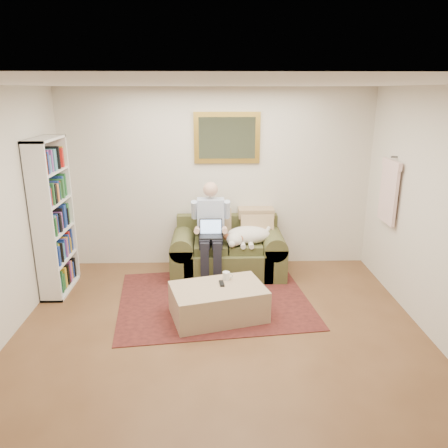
{
  "coord_description": "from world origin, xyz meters",
  "views": [
    {
      "loc": [
        -0.08,
        -3.79,
        2.55
      ],
      "look_at": [
        0.07,
        1.41,
        0.95
      ],
      "focal_mm": 35.0,
      "sensor_mm": 36.0,
      "label": 1
    }
  ],
  "objects_px": {
    "sofa": "(228,255)",
    "bookshelf": "(53,217)",
    "laptop": "(211,232)",
    "sleeping_dog": "(249,235)",
    "coffee_mug": "(226,276)",
    "ottoman": "(218,302)",
    "seated_man": "(211,233)"
  },
  "relations": [
    {
      "from": "sleeping_dog",
      "to": "bookshelf",
      "type": "height_order",
      "value": "bookshelf"
    },
    {
      "from": "sofa",
      "to": "seated_man",
      "type": "bearing_deg",
      "value": -148.55
    },
    {
      "from": "sofa",
      "to": "laptop",
      "type": "bearing_deg",
      "value": -138.98
    },
    {
      "from": "coffee_mug",
      "to": "sofa",
      "type": "bearing_deg",
      "value": 86.79
    },
    {
      "from": "sofa",
      "to": "laptop",
      "type": "distance_m",
      "value": 0.53
    },
    {
      "from": "sofa",
      "to": "coffee_mug",
      "type": "xyz_separation_m",
      "value": [
        -0.06,
        -1.07,
        0.16
      ]
    },
    {
      "from": "laptop",
      "to": "sleeping_dog",
      "type": "xyz_separation_m",
      "value": [
        0.53,
        0.13,
        -0.09
      ]
    },
    {
      "from": "laptop",
      "to": "bookshelf",
      "type": "relative_size",
      "value": 0.16
    },
    {
      "from": "sofa",
      "to": "bookshelf",
      "type": "height_order",
      "value": "bookshelf"
    },
    {
      "from": "sofa",
      "to": "ottoman",
      "type": "distance_m",
      "value": 1.28
    },
    {
      "from": "bookshelf",
      "to": "sleeping_dog",
      "type": "bearing_deg",
      "value": 8.52
    },
    {
      "from": "seated_man",
      "to": "bookshelf",
      "type": "bearing_deg",
      "value": -171.11
    },
    {
      "from": "laptop",
      "to": "ottoman",
      "type": "distance_m",
      "value": 1.18
    },
    {
      "from": "sofa",
      "to": "laptop",
      "type": "xyz_separation_m",
      "value": [
        -0.24,
        -0.21,
        0.43
      ]
    },
    {
      "from": "laptop",
      "to": "bookshelf",
      "type": "xyz_separation_m",
      "value": [
        -2.01,
        -0.25,
        0.29
      ]
    },
    {
      "from": "laptop",
      "to": "sofa",
      "type": "bearing_deg",
      "value": 41.02
    },
    {
      "from": "sleeping_dog",
      "to": "coffee_mug",
      "type": "distance_m",
      "value": 1.07
    },
    {
      "from": "bookshelf",
      "to": "sofa",
      "type": "bearing_deg",
      "value": 11.58
    },
    {
      "from": "sofa",
      "to": "bookshelf",
      "type": "relative_size",
      "value": 0.8
    },
    {
      "from": "sleeping_dog",
      "to": "ottoman",
      "type": "distance_m",
      "value": 1.34
    },
    {
      "from": "ottoman",
      "to": "bookshelf",
      "type": "distance_m",
      "value": 2.38
    },
    {
      "from": "seated_man",
      "to": "laptop",
      "type": "height_order",
      "value": "seated_man"
    },
    {
      "from": "bookshelf",
      "to": "seated_man",
      "type": "bearing_deg",
      "value": 8.89
    },
    {
      "from": "ottoman",
      "to": "bookshelf",
      "type": "xyz_separation_m",
      "value": [
        -2.09,
        0.81,
        0.81
      ]
    },
    {
      "from": "sofa",
      "to": "sleeping_dog",
      "type": "distance_m",
      "value": 0.45
    },
    {
      "from": "sofa",
      "to": "seated_man",
      "type": "xyz_separation_m",
      "value": [
        -0.24,
        -0.15,
        0.4
      ]
    },
    {
      "from": "sofa",
      "to": "laptop",
      "type": "relative_size",
      "value": 5.15
    },
    {
      "from": "sofa",
      "to": "sleeping_dog",
      "type": "height_order",
      "value": "sofa"
    },
    {
      "from": "sofa",
      "to": "seated_man",
      "type": "distance_m",
      "value": 0.49
    },
    {
      "from": "seated_man",
      "to": "ottoman",
      "type": "height_order",
      "value": "seated_man"
    },
    {
      "from": "laptop",
      "to": "ottoman",
      "type": "relative_size",
      "value": 0.3
    },
    {
      "from": "seated_man",
      "to": "ottoman",
      "type": "xyz_separation_m",
      "value": [
        0.08,
        -1.12,
        -0.48
      ]
    }
  ]
}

